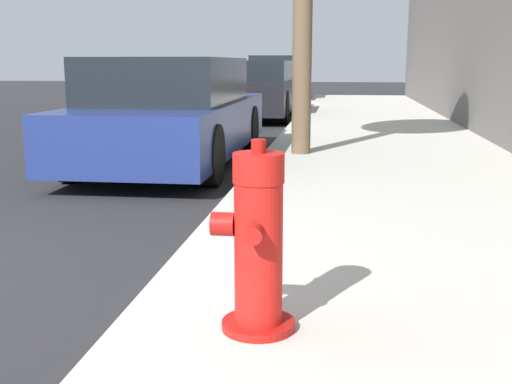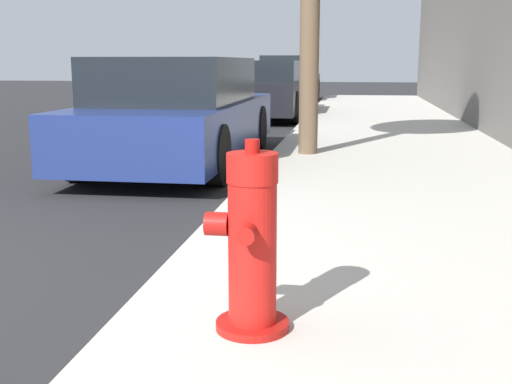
{
  "view_description": "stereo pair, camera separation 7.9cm",
  "coord_description": "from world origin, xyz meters",
  "px_view_note": "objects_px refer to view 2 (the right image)",
  "views": [
    {
      "loc": [
        2.89,
        -2.67,
        1.26
      ],
      "look_at": [
        2.39,
        1.08,
        0.5
      ],
      "focal_mm": 45.0,
      "sensor_mm": 36.0,
      "label": 1
    },
    {
      "loc": [
        2.97,
        -2.66,
        1.26
      ],
      "look_at": [
        2.39,
        1.08,
        0.5
      ],
      "focal_mm": 45.0,
      "sensor_mm": 36.0,
      "label": 2
    }
  ],
  "objects_px": {
    "fire_hydrant": "(251,245)",
    "parked_car_far": "(290,80)",
    "parked_car_mid": "(263,90)",
    "parked_car_near": "(180,113)"
  },
  "relations": [
    {
      "from": "fire_hydrant",
      "to": "parked_car_far",
      "type": "bearing_deg",
      "value": 95.4
    },
    {
      "from": "fire_hydrant",
      "to": "parked_car_mid",
      "type": "relative_size",
      "value": 0.19
    },
    {
      "from": "parked_car_near",
      "to": "parked_car_mid",
      "type": "height_order",
      "value": "parked_car_near"
    },
    {
      "from": "parked_car_near",
      "to": "parked_car_far",
      "type": "distance_m",
      "value": 13.04
    },
    {
      "from": "fire_hydrant",
      "to": "parked_car_near",
      "type": "bearing_deg",
      "value": 108.56
    },
    {
      "from": "parked_car_near",
      "to": "fire_hydrant",
      "type": "bearing_deg",
      "value": -71.44
    },
    {
      "from": "parked_car_far",
      "to": "fire_hydrant",
      "type": "bearing_deg",
      "value": -84.6
    },
    {
      "from": "fire_hydrant",
      "to": "parked_car_mid",
      "type": "bearing_deg",
      "value": 98.01
    },
    {
      "from": "parked_car_far",
      "to": "parked_car_near",
      "type": "bearing_deg",
      "value": -90.13
    },
    {
      "from": "parked_car_near",
      "to": "parked_car_mid",
      "type": "xyz_separation_m",
      "value": [
        0.07,
        6.78,
        0.0
      ]
    }
  ]
}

